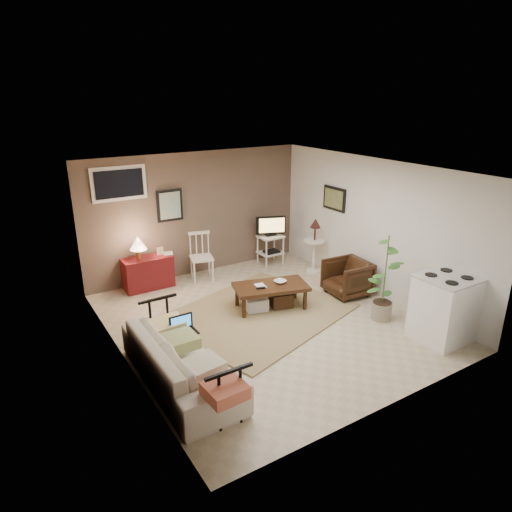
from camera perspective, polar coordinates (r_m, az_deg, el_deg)
floor at (r=7.36m, az=1.34°, el=-8.08°), size 5.00×5.00×0.00m
art_back at (r=8.69m, az=-10.73°, el=6.23°), size 0.50×0.03×0.60m
art_right at (r=8.91m, az=9.77°, el=7.08°), size 0.03×0.60×0.45m
window at (r=8.32m, az=-16.76°, el=8.66°), size 0.96×0.03×0.60m
rug at (r=7.55m, az=0.23°, el=-7.20°), size 3.32×2.94×0.03m
coffee_table at (r=7.63m, az=1.79°, el=-4.88°), size 1.33×0.93×0.46m
sofa at (r=5.82m, az=-9.49°, el=-11.82°), size 0.62×2.13×0.83m
sofa_pillows at (r=5.59m, az=-8.04°, el=-12.02°), size 0.41×2.03×0.14m
sofa_end_rails at (r=5.89m, az=-8.33°, el=-12.01°), size 0.57×2.13×0.72m
laptop at (r=6.12m, az=-9.13°, el=-8.78°), size 0.33×0.24×0.22m
red_console at (r=8.62m, az=-13.45°, el=-1.71°), size 0.89×0.40×1.03m
spindle_chair at (r=8.85m, az=-6.84°, el=-0.23°), size 0.51×0.51×0.92m
tv_stand at (r=9.52m, az=1.86°, el=2.13°), size 0.59×0.40×1.03m
side_table at (r=9.11m, az=7.35°, el=2.10°), size 0.42×0.42×1.12m
armchair at (r=8.27m, az=11.36°, el=-2.49°), size 0.70×0.74×0.71m
potted_plant at (r=7.38m, az=15.85°, el=-2.30°), size 0.36×0.36×1.43m
stove at (r=7.18m, az=22.46°, el=-6.02°), size 0.76×0.71×1.00m
bowl at (r=7.61m, az=3.04°, el=-2.70°), size 0.20×0.09×0.20m
book_table at (r=7.44m, az=-0.00°, el=-3.15°), size 0.16×0.05×0.21m
book_console at (r=8.61m, az=-11.51°, el=0.90°), size 0.16×0.07×0.22m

